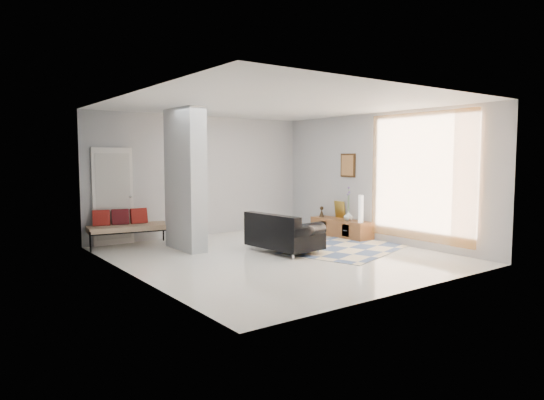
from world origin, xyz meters
TOP-DOWN VIEW (x-y plane):
  - floor at (0.00, 0.00)m, footprint 6.00×6.00m
  - ceiling at (0.00, 0.00)m, footprint 6.00×6.00m
  - wall_back at (0.00, 3.00)m, footprint 6.00×0.00m
  - wall_front at (0.00, -3.00)m, footprint 6.00×0.00m
  - wall_left at (-2.75, 0.00)m, footprint 0.00×6.00m
  - wall_right at (2.75, 0.00)m, footprint 0.00×6.00m
  - partition_column at (-1.10, 1.60)m, footprint 0.35×1.20m
  - hallway_door at (-2.10, 2.96)m, footprint 0.85×0.06m
  - curtain at (2.67, -1.15)m, footprint 0.00×2.55m
  - wall_art at (2.72, 0.90)m, footprint 0.04×0.45m
  - media_console at (2.52, 0.90)m, footprint 0.45×1.65m
  - loveseat at (0.26, 0.21)m, footprint 0.99×1.54m
  - daybed at (-1.92, 2.63)m, footprint 1.73×0.93m
  - area_rug at (1.60, -0.27)m, footprint 3.12×2.53m
  - cylinder_lamp at (2.50, 0.27)m, footprint 0.11×0.11m
  - bronze_figurine at (2.47, 1.52)m, footprint 0.14×0.14m
  - vase at (2.47, 0.62)m, footprint 0.21×0.21m

SIDE VIEW (x-z plane):
  - floor at x=0.00m, z-range 0.00..0.00m
  - area_rug at x=1.60m, z-range 0.00..0.01m
  - media_console at x=2.52m, z-range -0.19..0.61m
  - loveseat at x=0.26m, z-range -0.02..0.74m
  - daybed at x=-1.92m, z-range 0.04..0.80m
  - vase at x=2.47m, z-range 0.40..0.62m
  - bronze_figurine at x=2.47m, z-range 0.40..0.65m
  - cylinder_lamp at x=2.50m, z-range 0.40..1.00m
  - hallway_door at x=-2.10m, z-range 0.00..2.04m
  - partition_column at x=-1.10m, z-range 0.00..2.80m
  - wall_back at x=0.00m, z-range -1.60..4.40m
  - wall_front at x=0.00m, z-range -1.60..4.40m
  - wall_left at x=-2.75m, z-range -1.60..4.40m
  - wall_right at x=2.75m, z-range -1.60..4.40m
  - curtain at x=2.67m, z-range 0.17..2.72m
  - wall_art at x=2.72m, z-range 1.38..1.92m
  - ceiling at x=0.00m, z-range 2.80..2.80m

